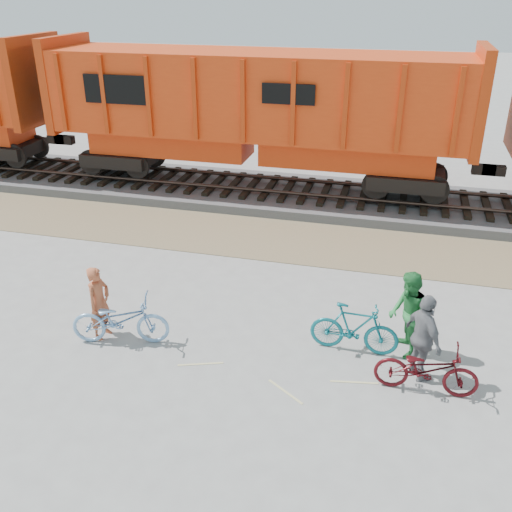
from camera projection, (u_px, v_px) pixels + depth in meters
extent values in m
plane|color=#9E9E99|center=(260.00, 349.00, 11.72)|extent=(120.00, 120.00, 0.00)
cube|color=#8D7457|center=(307.00, 242.00, 16.51)|extent=(120.00, 3.00, 0.02)
cube|color=slate|center=(325.00, 198.00, 19.50)|extent=(120.00, 4.00, 0.30)
cube|color=black|center=(149.00, 177.00, 20.90)|extent=(0.22, 2.60, 0.12)
cube|color=black|center=(325.00, 192.00, 19.41)|extent=(0.22, 2.60, 0.12)
cylinder|color=#382821|center=(322.00, 196.00, 18.73)|extent=(120.00, 0.12, 0.12)
cylinder|color=#382821|center=(328.00, 182.00, 19.99)|extent=(120.00, 0.12, 0.12)
cube|color=#B5300B|center=(36.00, 80.00, 20.42)|extent=(0.30, 3.06, 3.10)
cube|color=black|center=(256.00, 170.00, 19.72)|extent=(11.20, 2.20, 0.80)
cube|color=red|center=(256.00, 146.00, 19.35)|extent=(11.76, 1.65, 0.90)
cube|color=red|center=(256.00, 93.00, 18.59)|extent=(14.00, 3.00, 2.60)
cube|color=#B5300B|center=(69.00, 82.00, 20.12)|extent=(0.30, 3.06, 3.10)
cube|color=#B5300B|center=(478.00, 100.00, 16.98)|extent=(0.30, 3.06, 3.10)
cube|color=black|center=(116.00, 89.00, 18.09)|extent=(2.20, 0.04, 0.90)
imported|color=#7DABDA|center=(120.00, 320.00, 11.74)|extent=(2.12, 1.16, 1.06)
imported|color=#106872|center=(354.00, 328.00, 11.44)|extent=(1.79, 0.54, 1.07)
imported|color=#490C10|center=(426.00, 369.00, 10.31)|extent=(1.86, 0.67, 0.97)
imported|color=#AF5533|center=(99.00, 303.00, 11.83)|extent=(0.48, 0.65, 1.61)
imported|color=#297F3C|center=(408.00, 315.00, 11.23)|extent=(0.89, 1.02, 1.79)
imported|color=slate|center=(423.00, 338.00, 10.51)|extent=(0.92, 1.10, 1.76)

